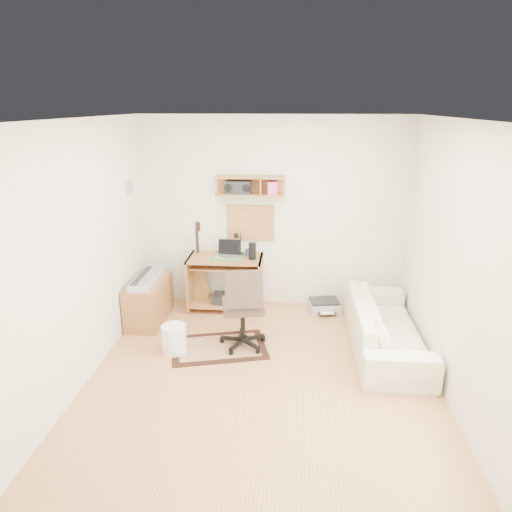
# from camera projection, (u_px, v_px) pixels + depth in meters

# --- Properties ---
(floor) EXTENTS (3.60, 4.00, 0.01)m
(floor) POSITION_uv_depth(u_px,v_px,m) (262.00, 379.00, 4.85)
(floor) COLOR tan
(floor) RESTS_ON ground
(ceiling) EXTENTS (3.60, 4.00, 0.01)m
(ceiling) POSITION_uv_depth(u_px,v_px,m) (263.00, 118.00, 4.04)
(ceiling) COLOR white
(ceiling) RESTS_ON ground
(back_wall) EXTENTS (3.60, 0.01, 2.60)m
(back_wall) POSITION_uv_depth(u_px,v_px,m) (273.00, 214.00, 6.34)
(back_wall) COLOR silver
(back_wall) RESTS_ON ground
(left_wall) EXTENTS (0.01, 4.00, 2.60)m
(left_wall) POSITION_uv_depth(u_px,v_px,m) (80.00, 256.00, 4.58)
(left_wall) COLOR silver
(left_wall) RESTS_ON ground
(right_wall) EXTENTS (0.01, 4.00, 2.60)m
(right_wall) POSITION_uv_depth(u_px,v_px,m) (457.00, 266.00, 4.30)
(right_wall) COLOR silver
(right_wall) RESTS_ON ground
(wall_shelf) EXTENTS (0.90, 0.25, 0.26)m
(wall_shelf) POSITION_uv_depth(u_px,v_px,m) (250.00, 186.00, 6.12)
(wall_shelf) COLOR #9C6637
(wall_shelf) RESTS_ON back_wall
(cork_board) EXTENTS (0.64, 0.03, 0.49)m
(cork_board) POSITION_uv_depth(u_px,v_px,m) (251.00, 223.00, 6.38)
(cork_board) COLOR tan
(cork_board) RESTS_ON back_wall
(wall_photo) EXTENTS (0.02, 0.20, 0.15)m
(wall_photo) POSITION_uv_depth(u_px,v_px,m) (130.00, 187.00, 5.87)
(wall_photo) COLOR #4C8CBF
(wall_photo) RESTS_ON left_wall
(desk) EXTENTS (1.00, 0.55, 0.75)m
(desk) POSITION_uv_depth(u_px,v_px,m) (226.00, 283.00, 6.41)
(desk) COLOR #9C6637
(desk) RESTS_ON floor
(laptop) EXTENTS (0.33, 0.33, 0.23)m
(laptop) POSITION_uv_depth(u_px,v_px,m) (227.00, 250.00, 6.24)
(laptop) COLOR silver
(laptop) RESTS_ON desk
(speaker) EXTENTS (0.10, 0.10, 0.22)m
(speaker) POSITION_uv_depth(u_px,v_px,m) (252.00, 251.00, 6.19)
(speaker) COLOR black
(speaker) RESTS_ON desk
(desk_lamp) EXTENTS (0.10, 0.10, 0.31)m
(desk_lamp) POSITION_uv_depth(u_px,v_px,m) (240.00, 243.00, 6.37)
(desk_lamp) COLOR black
(desk_lamp) RESTS_ON desk
(pencil_cup) EXTENTS (0.06, 0.06, 0.09)m
(pencil_cup) POSITION_uv_depth(u_px,v_px,m) (247.00, 252.00, 6.36)
(pencil_cup) COLOR navy
(pencil_cup) RESTS_ON desk
(boombox) EXTENTS (0.33, 0.15, 0.17)m
(boombox) POSITION_uv_depth(u_px,v_px,m) (238.00, 187.00, 6.13)
(boombox) COLOR black
(boombox) RESTS_ON wall_shelf
(rug) EXTENTS (1.23, 0.97, 0.01)m
(rug) POSITION_uv_depth(u_px,v_px,m) (219.00, 347.00, 5.46)
(rug) COLOR tan
(rug) RESTS_ON floor
(task_chair) EXTENTS (0.61, 0.61, 1.03)m
(task_chair) POSITION_uv_depth(u_px,v_px,m) (243.00, 306.00, 5.36)
(task_chair) COLOR #3B2D23
(task_chair) RESTS_ON floor
(cabinet) EXTENTS (0.40, 0.90, 0.55)m
(cabinet) POSITION_uv_depth(u_px,v_px,m) (149.00, 300.00, 6.09)
(cabinet) COLOR #9C6637
(cabinet) RESTS_ON floor
(music_keyboard) EXTENTS (0.25, 0.81, 0.07)m
(music_keyboard) POSITION_uv_depth(u_px,v_px,m) (147.00, 278.00, 6.00)
(music_keyboard) COLOR #B2B5BA
(music_keyboard) RESTS_ON cabinet
(guitar) EXTENTS (0.34, 0.24, 1.18)m
(guitar) POSITION_uv_depth(u_px,v_px,m) (198.00, 264.00, 6.51)
(guitar) COLOR olive
(guitar) RESTS_ON floor
(waste_basket) EXTENTS (0.30, 0.30, 0.34)m
(waste_basket) POSITION_uv_depth(u_px,v_px,m) (174.00, 339.00, 5.32)
(waste_basket) COLOR white
(waste_basket) RESTS_ON floor
(printer) EXTENTS (0.44, 0.37, 0.15)m
(printer) POSITION_uv_depth(u_px,v_px,m) (324.00, 305.00, 6.42)
(printer) COLOR #A5A8AA
(printer) RESTS_ON floor
(sofa) EXTENTS (0.56, 1.93, 0.76)m
(sofa) POSITION_uv_depth(u_px,v_px,m) (387.00, 318.00, 5.35)
(sofa) COLOR beige
(sofa) RESTS_ON floor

